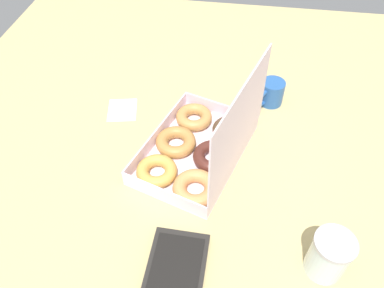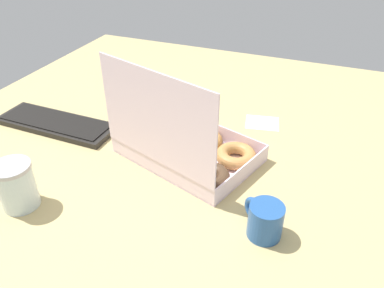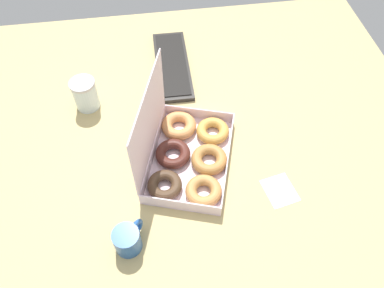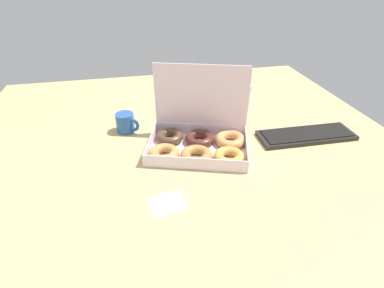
% 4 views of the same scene
% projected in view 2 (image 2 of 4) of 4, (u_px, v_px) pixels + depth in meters
% --- Properties ---
extents(ground_plane, '(1.80, 1.80, 0.02)m').
position_uv_depth(ground_plane, '(202.00, 165.00, 1.07)').
color(ground_plane, tan).
extents(donut_box, '(0.44, 0.36, 0.31)m').
position_uv_depth(donut_box, '(185.00, 147.00, 1.07)').
color(donut_box, white).
rests_on(donut_box, ground_plane).
extents(keyboard, '(0.40, 0.14, 0.02)m').
position_uv_depth(keyboard, '(56.00, 123.00, 1.23)').
color(keyboard, black).
rests_on(keyboard, ground_plane).
extents(coffee_mug, '(0.10, 0.09, 0.08)m').
position_uv_depth(coffee_mug, '(264.00, 220.00, 0.82)').
color(coffee_mug, '#275599').
rests_on(coffee_mug, ground_plane).
extents(glass_jar, '(0.09, 0.09, 0.12)m').
position_uv_depth(glass_jar, '(16.00, 186.00, 0.89)').
color(glass_jar, silver).
rests_on(glass_jar, ground_plane).
extents(paper_napkin, '(0.13, 0.11, 0.00)m').
position_uv_depth(paper_napkin, '(262.00, 123.00, 1.25)').
color(paper_napkin, white).
rests_on(paper_napkin, ground_plane).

